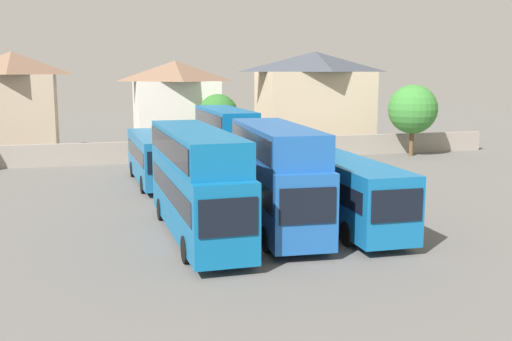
% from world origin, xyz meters
% --- Properties ---
extents(ground, '(140.00, 140.00, 0.00)m').
position_xyz_m(ground, '(0.00, 18.00, 0.00)').
color(ground, '#605E5B').
extents(depot_boundary_wall, '(56.00, 0.50, 1.80)m').
position_xyz_m(depot_boundary_wall, '(0.00, 23.71, 0.90)').
color(depot_boundary_wall, gray).
rests_on(depot_boundary_wall, ground).
extents(bus_1, '(2.74, 12.09, 4.91)m').
position_xyz_m(bus_1, '(-3.68, -0.08, 2.77)').
color(bus_1, '#0E5E98').
rests_on(bus_1, ground).
extents(bus_2, '(3.26, 10.32, 5.00)m').
position_xyz_m(bus_2, '(0.14, -0.14, 2.82)').
color(bus_2, '#1C54A2').
rests_on(bus_2, ground).
extents(bus_3, '(2.78, 11.30, 3.31)m').
position_xyz_m(bus_3, '(3.59, 0.03, 1.90)').
color(bus_3, '#12609D').
rests_on(bus_3, ground).
extents(bus_4, '(2.76, 10.38, 3.31)m').
position_xyz_m(bus_4, '(-4.10, 13.96, 1.89)').
color(bus_4, '#1A6399').
rests_on(bus_4, ground).
extents(bus_5, '(2.57, 10.49, 4.98)m').
position_xyz_m(bus_5, '(0.79, 13.71, 2.80)').
color(bus_5, '#0B5A99').
rests_on(bus_5, ground).
extents(bus_6, '(3.07, 10.61, 3.54)m').
position_xyz_m(bus_6, '(3.32, 13.38, 2.02)').
color(bus_6, '#0E5F9F').
rests_on(bus_6, ground).
extents(house_terrace_left, '(7.44, 6.49, 9.26)m').
position_xyz_m(house_terrace_left, '(-14.54, 31.17, 4.71)').
color(house_terrace_left, tan).
rests_on(house_terrace_left, ground).
extents(house_terrace_centre, '(7.86, 7.30, 8.53)m').
position_xyz_m(house_terrace_centre, '(-0.18, 30.94, 4.34)').
color(house_terrace_centre, silver).
rests_on(house_terrace_centre, ground).
extents(house_terrace_right, '(11.20, 6.75, 9.46)m').
position_xyz_m(house_terrace_right, '(13.57, 30.16, 4.81)').
color(house_terrace_right, '#C6B293').
rests_on(house_terrace_right, ground).
extents(tree_left_of_lot, '(3.54, 3.54, 5.55)m').
position_xyz_m(tree_left_of_lot, '(2.93, 26.21, 3.76)').
color(tree_left_of_lot, brown).
rests_on(tree_left_of_lot, ground).
extents(tree_behind_wall, '(4.37, 4.37, 6.37)m').
position_xyz_m(tree_behind_wall, '(19.69, 21.71, 4.17)').
color(tree_behind_wall, brown).
rests_on(tree_behind_wall, ground).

